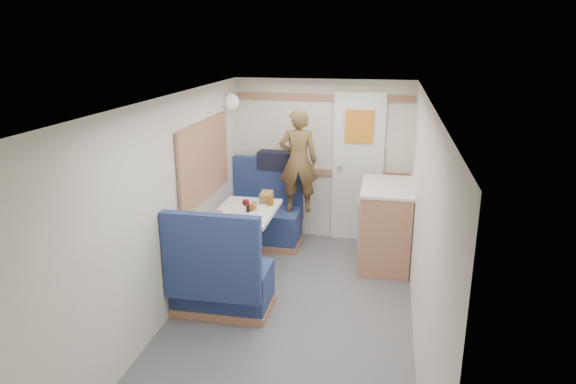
% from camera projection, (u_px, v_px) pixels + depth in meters
% --- Properties ---
extents(floor, '(4.50, 4.50, 0.00)m').
position_uv_depth(floor, '(287.00, 327.00, 4.58)').
color(floor, '#515156').
rests_on(floor, ground).
extents(ceiling, '(4.50, 4.50, 0.00)m').
position_uv_depth(ceiling, '(287.00, 101.00, 4.00)').
color(ceiling, silver).
rests_on(ceiling, wall_back).
extents(wall_back, '(2.20, 0.02, 2.00)m').
position_uv_depth(wall_back, '(322.00, 160.00, 6.40)').
color(wall_back, silver).
rests_on(wall_back, floor).
extents(wall_left, '(0.02, 4.50, 2.00)m').
position_uv_depth(wall_left, '(164.00, 213.00, 4.49)').
color(wall_left, silver).
rests_on(wall_left, floor).
extents(wall_right, '(0.02, 4.50, 2.00)m').
position_uv_depth(wall_right, '(422.00, 231.00, 4.09)').
color(wall_right, silver).
rests_on(wall_right, floor).
extents(oak_trim_low, '(2.15, 0.02, 0.08)m').
position_uv_depth(oak_trim_low, '(322.00, 172.00, 6.42)').
color(oak_trim_low, '#955E43').
rests_on(oak_trim_low, wall_back).
extents(oak_trim_high, '(2.15, 0.02, 0.08)m').
position_uv_depth(oak_trim_high, '(323.00, 98.00, 6.15)').
color(oak_trim_high, '#955E43').
rests_on(oak_trim_high, wall_back).
extents(side_window, '(0.04, 1.30, 0.72)m').
position_uv_depth(side_window, '(204.00, 160.00, 5.35)').
color(side_window, '#ABB297').
rests_on(side_window, wall_left).
extents(rear_door, '(0.62, 0.12, 1.86)m').
position_uv_depth(rear_door, '(358.00, 165.00, 6.29)').
color(rear_door, white).
rests_on(rear_door, wall_back).
extents(dinette_table, '(0.62, 0.92, 0.72)m').
position_uv_depth(dinette_table, '(246.00, 224.00, 5.47)').
color(dinette_table, white).
rests_on(dinette_table, floor).
extents(bench_far, '(0.90, 0.59, 1.05)m').
position_uv_depth(bench_far, '(265.00, 220.00, 6.36)').
color(bench_far, navy).
rests_on(bench_far, floor).
extents(bench_near, '(0.90, 0.59, 1.05)m').
position_uv_depth(bench_near, '(221.00, 283.00, 4.74)').
color(bench_near, navy).
rests_on(bench_near, floor).
extents(ledge, '(0.90, 0.14, 0.04)m').
position_uv_depth(ledge, '(269.00, 170.00, 6.43)').
color(ledge, '#955E43').
rests_on(ledge, bench_far).
extents(dome_light, '(0.20, 0.20, 0.20)m').
position_uv_depth(dome_light, '(231.00, 102.00, 6.00)').
color(dome_light, white).
rests_on(dome_light, wall_left).
extents(galley_counter, '(0.57, 0.92, 0.92)m').
position_uv_depth(galley_counter, '(385.00, 224.00, 5.75)').
color(galley_counter, '#955E43').
rests_on(galley_counter, floor).
extents(person, '(0.49, 0.36, 1.24)m').
position_uv_depth(person, '(298.00, 161.00, 6.06)').
color(person, brown).
rests_on(person, bench_far).
extents(duffel_bag, '(0.46, 0.23, 0.22)m').
position_uv_depth(duffel_bag, '(277.00, 160.00, 6.38)').
color(duffel_bag, black).
rests_on(duffel_bag, ledge).
extents(tray, '(0.36, 0.43, 0.02)m').
position_uv_depth(tray, '(249.00, 216.00, 5.23)').
color(tray, white).
rests_on(tray, dinette_table).
extents(orange_fruit, '(0.08, 0.08, 0.08)m').
position_uv_depth(orange_fruit, '(252.00, 207.00, 5.36)').
color(orange_fruit, '#DD5109').
rests_on(orange_fruit, tray).
extents(cheese_block, '(0.12, 0.10, 0.04)m').
position_uv_depth(cheese_block, '(237.00, 218.00, 5.10)').
color(cheese_block, '#DFCA81').
rests_on(cheese_block, tray).
extents(wine_glass, '(0.08, 0.08, 0.17)m').
position_uv_depth(wine_glass, '(246.00, 203.00, 5.27)').
color(wine_glass, white).
rests_on(wine_glass, dinette_table).
extents(tumbler_left, '(0.06, 0.06, 0.10)m').
position_uv_depth(tumbler_left, '(218.00, 216.00, 5.09)').
color(tumbler_left, white).
rests_on(tumbler_left, dinette_table).
extents(tumbler_right, '(0.06, 0.06, 0.10)m').
position_uv_depth(tumbler_right, '(254.00, 208.00, 5.35)').
color(tumbler_right, white).
rests_on(tumbler_right, dinette_table).
extents(beer_glass, '(0.07, 0.07, 0.11)m').
position_uv_depth(beer_glass, '(270.00, 200.00, 5.58)').
color(beer_glass, '#885513').
rests_on(beer_glass, dinette_table).
extents(pepper_grinder, '(0.04, 0.04, 0.11)m').
position_uv_depth(pepper_grinder, '(248.00, 209.00, 5.30)').
color(pepper_grinder, black).
rests_on(pepper_grinder, dinette_table).
extents(bread_loaf, '(0.14, 0.24, 0.10)m').
position_uv_depth(bread_loaf, '(266.00, 197.00, 5.73)').
color(bread_loaf, olive).
rests_on(bread_loaf, dinette_table).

